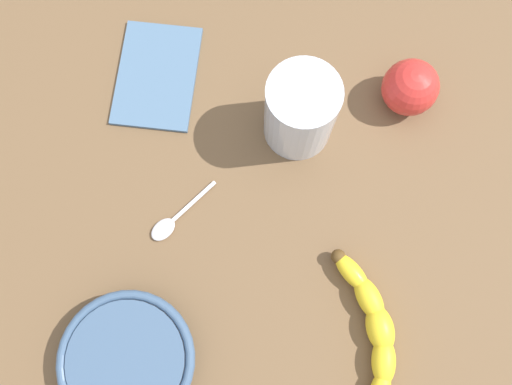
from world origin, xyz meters
TOP-DOWN VIEW (x-y plane):
  - wooden_tabletop at (0.00, 0.00)cm, footprint 120.00×120.00cm
  - banana at (13.63, 10.23)cm, footprint 20.77×9.16cm
  - smoothie_glass at (-12.73, -0.90)cm, footprint 9.32×9.32cm
  - ceramic_bowl at (19.64, -19.60)cm, footprint 16.72×16.72cm
  - apple_fruit at (-18.40, 13.74)cm, footprint 7.65×7.65cm
  - teaspoon at (2.53, -17.22)cm, footprint 9.36×8.50cm
  - folded_napkin at (-18.94, -21.30)cm, footprint 16.30×11.48cm

SIDE VIEW (x-z plane):
  - wooden_tabletop at x=0.00cm, z-range 0.00..3.00cm
  - folded_napkin at x=-18.94cm, z-range 3.00..3.60cm
  - teaspoon at x=2.53cm, z-range 3.00..3.80cm
  - banana at x=13.63cm, z-range 3.00..6.45cm
  - ceramic_bowl at x=19.64cm, z-range 3.41..7.44cm
  - apple_fruit at x=-18.40cm, z-range 3.00..10.65cm
  - smoothie_glass at x=-12.73cm, z-range 2.60..14.96cm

